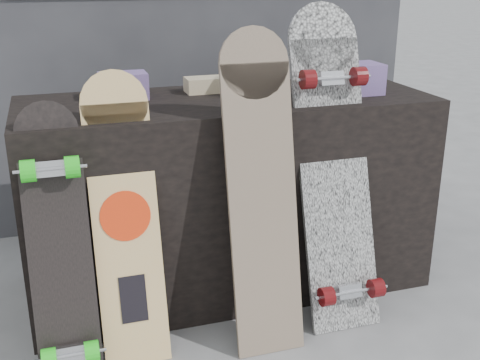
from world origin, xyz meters
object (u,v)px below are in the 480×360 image
object	(u,v)px
longboard_cascadia	(334,161)
skateboard_dark	(59,243)
longboard_celtic	(261,184)
vendor_table	(228,194)
longboard_geisha	(125,212)

from	to	relation	value
longboard_cascadia	skateboard_dark	world-z (taller)	longboard_cascadia
longboard_celtic	longboard_cascadia	distance (m)	0.34
vendor_table	longboard_geisha	world-z (taller)	longboard_geisha
longboard_geisha	longboard_cascadia	size ratio (longest dim) A/B	0.83
longboard_geisha	skateboard_dark	world-z (taller)	longboard_geisha
longboard_celtic	skateboard_dark	size ratio (longest dim) A/B	1.24
longboard_celtic	longboard_cascadia	world-z (taller)	longboard_cascadia
vendor_table	skateboard_dark	xyz separation A→B (m)	(-0.68, -0.38, 0.06)
longboard_celtic	skateboard_dark	world-z (taller)	longboard_celtic
longboard_cascadia	skateboard_dark	size ratio (longest dim) A/B	1.31
vendor_table	skateboard_dark	distance (m)	0.78
longboard_celtic	skateboard_dark	xyz separation A→B (m)	(-0.68, 0.02, -0.13)
longboard_geisha	skateboard_dark	size ratio (longest dim) A/B	1.09
longboard_geisha	longboard_cascadia	bearing A→B (deg)	1.82
longboard_cascadia	vendor_table	bearing A→B (deg)	136.79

